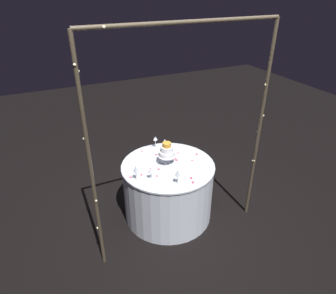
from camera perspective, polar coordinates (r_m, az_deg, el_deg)
ground_plane at (r=4.02m, az=0.00°, el=-12.47°), size 12.00×12.00×0.00m
decorative_arch at (r=2.89m, az=3.39°, el=5.75°), size 1.95×0.06×2.39m
main_table at (r=3.78m, az=0.00°, el=-8.22°), size 1.12×1.12×0.75m
tiered_cake at (r=3.53m, az=-0.21°, el=-0.85°), size 0.22×0.22×0.27m
wine_glass_0 at (r=3.18m, az=1.90°, el=-5.00°), size 0.06×0.06×0.18m
wine_glass_1 at (r=3.78m, az=-0.63°, el=0.92°), size 0.06×0.06×0.17m
wine_glass_2 at (r=3.26m, az=-6.11°, el=-4.29°), size 0.06×0.06×0.18m
wine_glass_3 at (r=3.28m, az=-3.29°, el=-4.55°), size 0.06×0.06×0.14m
wine_glass_4 at (r=3.88m, az=-2.42°, el=1.61°), size 0.06×0.06×0.17m
rose_petal_0 at (r=3.35m, az=4.42°, el=-5.90°), size 0.05×0.05×0.00m
rose_petal_1 at (r=3.51m, az=-3.35°, el=-4.10°), size 0.04×0.03×0.00m
rose_petal_2 at (r=3.66m, az=4.64°, el=-2.57°), size 0.03×0.03×0.00m
rose_petal_3 at (r=3.49m, az=-1.79°, el=-4.23°), size 0.04×0.04×0.00m
rose_petal_4 at (r=3.81m, az=1.86°, el=-1.13°), size 0.03×0.03×0.00m
rose_petal_5 at (r=3.28m, az=4.75°, el=-6.71°), size 0.04×0.05×0.00m
rose_petal_6 at (r=3.38m, az=-7.13°, el=-5.71°), size 0.04×0.04×0.00m
rose_petal_7 at (r=3.37m, az=-2.12°, el=-5.53°), size 0.03×0.04×0.00m
rose_petal_8 at (r=3.80m, az=5.46°, el=-1.38°), size 0.04×0.05×0.00m
rose_petal_9 at (r=3.66m, az=1.66°, el=-2.52°), size 0.04×0.03×0.00m
rose_petal_10 at (r=3.41m, az=-5.07°, el=-5.28°), size 0.04×0.04×0.00m
rose_petal_11 at (r=3.77m, az=-2.25°, el=-1.46°), size 0.04×0.03×0.00m
rose_petal_12 at (r=3.86m, az=-4.96°, el=-0.77°), size 0.03×0.03×0.00m
rose_petal_13 at (r=3.68m, az=1.39°, el=-2.28°), size 0.04×0.04×0.00m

